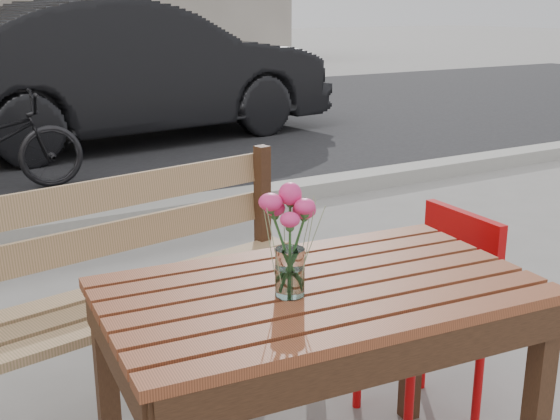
# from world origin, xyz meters

# --- Properties ---
(main_table) EXTENTS (1.24, 0.79, 0.73)m
(main_table) POSITION_xyz_m (0.25, -0.05, 0.61)
(main_table) COLOR brown
(main_table) RESTS_ON ground
(main_bench) EXTENTS (1.53, 0.69, 0.92)m
(main_bench) POSITION_xyz_m (-0.00, 0.79, 0.55)
(main_bench) COLOR olive
(main_bench) RESTS_ON ground
(red_chair) EXTENTS (0.40, 0.40, 0.76)m
(red_chair) POSITION_xyz_m (0.90, 0.18, 0.44)
(red_chair) COLOR #B40709
(red_chair) RESTS_ON ground
(main_vase) EXTENTS (0.17, 0.17, 0.30)m
(main_vase) POSITION_xyz_m (0.14, -0.07, 0.91)
(main_vase) COLOR white
(main_vase) RESTS_ON main_table
(parked_car) EXTENTS (4.80, 2.21, 1.52)m
(parked_car) POSITION_xyz_m (1.81, 6.06, 0.76)
(parked_car) COLOR black
(parked_car) RESTS_ON ground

